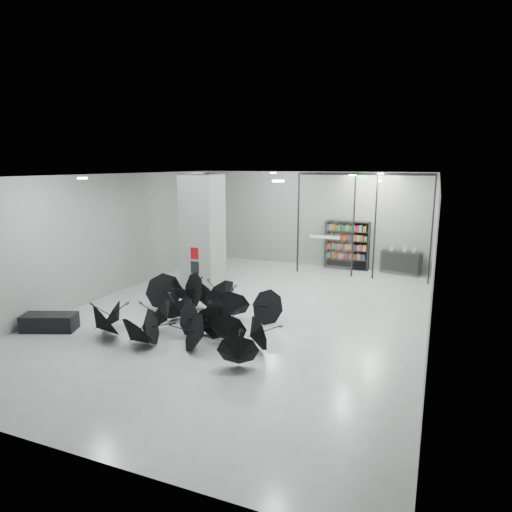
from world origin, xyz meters
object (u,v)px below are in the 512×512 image
at_px(bench, 50,322).
at_px(umbrella_cluster, 191,317).
at_px(bookshelf, 347,245).
at_px(shop_counter, 401,262).
at_px(column, 203,232).

xyz_separation_m(bench, umbrella_cluster, (3.37, 1.58, 0.08)).
xyz_separation_m(bench, bookshelf, (5.90, 10.00, 0.78)).
xyz_separation_m(bookshelf, umbrella_cluster, (-2.53, -8.42, -0.70)).
distance_m(bench, shop_counter, 12.86).
bearing_deg(bench, umbrella_cluster, 3.72).
distance_m(bookshelf, umbrella_cluster, 8.82).
height_order(column, bookshelf, column).
relative_size(column, bookshelf, 1.99).
distance_m(column, bookshelf, 6.39).
bearing_deg(shop_counter, bookshelf, -166.50).
height_order(shop_counter, umbrella_cluster, umbrella_cluster).
bearing_deg(bookshelf, shop_counter, -1.14).
xyz_separation_m(bench, shop_counter, (8.08, 10.00, 0.23)).
relative_size(bench, shop_counter, 0.91).
height_order(column, shop_counter, column).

